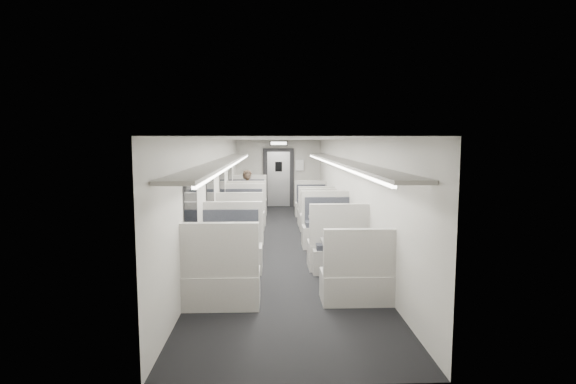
{
  "coord_description": "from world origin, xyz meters",
  "views": [
    {
      "loc": [
        -0.24,
        -10.1,
        2.35
      ],
      "look_at": [
        0.14,
        0.58,
        1.14
      ],
      "focal_mm": 28.0,
      "sensor_mm": 36.0,
      "label": 1
    }
  ],
  "objects": [
    {
      "name": "window_a",
      "position": [
        -1.49,
        3.4,
        1.35
      ],
      "size": [
        0.02,
        1.18,
        0.84
      ],
      "primitive_type": "cube",
      "color": "black",
      "rests_on": "room"
    },
    {
      "name": "booth_right_d",
      "position": [
        1.0,
        -2.96,
        0.38
      ],
      "size": [
        1.04,
        2.11,
        1.13
      ],
      "color": "#B0AEA5",
      "rests_on": "room"
    },
    {
      "name": "luggage_rack_right",
      "position": [
        1.24,
        -0.3,
        1.92
      ],
      "size": [
        0.46,
        10.4,
        0.09
      ],
      "color": "#B0AEA5",
      "rests_on": "room"
    },
    {
      "name": "luggage_rack_left",
      "position": [
        -1.24,
        -0.3,
        1.92
      ],
      "size": [
        0.46,
        10.4,
        0.09
      ],
      "color": "#B0AEA5",
      "rests_on": "room"
    },
    {
      "name": "window_b",
      "position": [
        -1.49,
        1.2,
        1.35
      ],
      "size": [
        0.02,
        1.18,
        0.84
      ],
      "primitive_type": "cube",
      "color": "black",
      "rests_on": "room"
    },
    {
      "name": "booth_left_b",
      "position": [
        -1.0,
        1.02,
        0.4
      ],
      "size": [
        1.11,
        2.25,
        1.2
      ],
      "color": "#B0AEA5",
      "rests_on": "room"
    },
    {
      "name": "wall_notice",
      "position": [
        0.75,
        5.92,
        1.5
      ],
      "size": [
        0.32,
        0.02,
        0.4
      ],
      "primitive_type": "cube",
      "color": "white",
      "rests_on": "room"
    },
    {
      "name": "booth_right_a",
      "position": [
        1.0,
        3.16,
        0.37
      ],
      "size": [
        1.02,
        2.07,
        1.11
      ],
      "color": "#B0AEA5",
      "rests_on": "room"
    },
    {
      "name": "room",
      "position": [
        0.0,
        0.0,
        1.2
      ],
      "size": [
        3.24,
        12.24,
        2.64
      ],
      "color": "black",
      "rests_on": "ground"
    },
    {
      "name": "booth_left_d",
      "position": [
        -1.0,
        -2.95,
        0.42
      ],
      "size": [
        1.15,
        2.33,
        1.24
      ],
      "color": "#B0AEA5",
      "rests_on": "room"
    },
    {
      "name": "vestibule_door",
      "position": [
        0.0,
        5.93,
        1.04
      ],
      "size": [
        1.1,
        0.13,
        2.1
      ],
      "color": "black",
      "rests_on": "room"
    },
    {
      "name": "window_c",
      "position": [
        -1.49,
        -1.0,
        1.35
      ],
      "size": [
        0.02,
        1.18,
        0.84
      ],
      "primitive_type": "cube",
      "color": "black",
      "rests_on": "room"
    },
    {
      "name": "booth_left_c",
      "position": [
        -1.0,
        -0.87,
        0.37
      ],
      "size": [
        1.02,
        2.07,
        1.11
      ],
      "color": "#B0AEA5",
      "rests_on": "room"
    },
    {
      "name": "exit_sign",
      "position": [
        0.0,
        5.44,
        2.28
      ],
      "size": [
        0.62,
        0.12,
        0.16
      ],
      "color": "black",
      "rests_on": "room"
    },
    {
      "name": "passenger",
      "position": [
        -0.93,
        2.56,
        0.77
      ],
      "size": [
        0.57,
        0.38,
        1.55
      ],
      "primitive_type": "imported",
      "rotation": [
        0.0,
        0.0,
        -0.01
      ],
      "color": "black",
      "rests_on": "room"
    },
    {
      "name": "booth_right_c",
      "position": [
        1.0,
        -1.1,
        0.41
      ],
      "size": [
        1.14,
        2.31,
        1.23
      ],
      "color": "#B0AEA5",
      "rests_on": "room"
    },
    {
      "name": "booth_right_b",
      "position": [
        1.0,
        0.92,
        0.36
      ],
      "size": [
        1.0,
        2.03,
        1.09
      ],
      "color": "#B0AEA5",
      "rests_on": "room"
    },
    {
      "name": "booth_left_a",
      "position": [
        -1.0,
        3.38,
        0.42
      ],
      "size": [
        1.16,
        2.36,
        1.26
      ],
      "color": "#B0AEA5",
      "rests_on": "room"
    },
    {
      "name": "window_d",
      "position": [
        -1.49,
        -3.2,
        1.35
      ],
      "size": [
        0.02,
        1.18,
        0.84
      ],
      "primitive_type": "cube",
      "color": "black",
      "rests_on": "room"
    }
  ]
}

